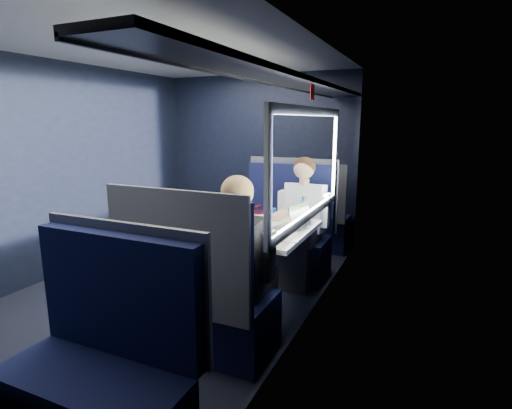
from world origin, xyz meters
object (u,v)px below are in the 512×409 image
at_px(seat_bay_near, 283,236).
at_px(seat_row_back, 103,374).
at_px(laptop, 293,223).
at_px(seat_bay_far, 200,300).
at_px(seat_row_front, 308,219).
at_px(man, 302,215).
at_px(table, 270,238).
at_px(cup, 305,219).
at_px(woman, 241,256).
at_px(bottle_small, 304,211).

xyz_separation_m(seat_bay_near, seat_row_back, (0.01, -2.66, -0.01)).
bearing_deg(laptop, seat_bay_far, -111.74).
relative_size(seat_row_front, man, 0.88).
height_order(seat_bay_far, seat_row_back, seat_bay_far).
xyz_separation_m(table, seat_bay_far, (-0.18, -0.87, -0.25)).
bearing_deg(seat_bay_near, cup, -52.36).
relative_size(seat_row_front, woman, 0.88).
relative_size(seat_bay_far, cup, 15.19).
bearing_deg(seat_bay_near, seat_row_back, -89.71).
height_order(man, bottle_small, man).
bearing_deg(seat_row_front, seat_bay_near, -90.84).
distance_m(seat_row_front, woman, 2.54).
bearing_deg(table, cup, 56.74).
height_order(seat_row_front, laptop, seat_row_front).
height_order(table, bottle_small, bottle_small).
relative_size(table, seat_row_front, 0.86).
distance_m(bottle_small, cup, 0.09).
height_order(seat_row_front, seat_row_back, same).
bearing_deg(cup, seat_bay_near, 127.64).
relative_size(man, laptop, 3.72).
bearing_deg(bottle_small, laptop, -88.73).
distance_m(seat_row_front, laptop, 1.81).
xyz_separation_m(seat_row_back, man, (0.25, 2.50, 0.31)).
relative_size(seat_row_back, cup, 13.98).
bearing_deg(table, seat_bay_far, -101.78).
relative_size(table, cup, 12.05).
height_order(seat_row_front, cup, seat_row_front).
height_order(seat_bay_far, laptop, seat_bay_far).
bearing_deg(woman, table, 95.45).
xyz_separation_m(seat_row_front, seat_row_back, (0.00, -3.59, 0.00)).
height_order(seat_bay_far, man, man).
bearing_deg(seat_bay_far, seat_bay_near, 90.45).
relative_size(seat_row_front, seat_row_back, 1.00).
xyz_separation_m(seat_row_back, laptop, (0.38, 1.86, 0.39)).
height_order(laptop, bottle_small, bottle_small).
bearing_deg(table, bottle_small, 63.71).
xyz_separation_m(seat_bay_far, cup, (0.40, 1.21, 0.37)).
xyz_separation_m(laptop, bottle_small, (-0.01, 0.31, 0.04)).
height_order(man, woman, same).
bearing_deg(man, table, -95.52).
bearing_deg(laptop, seat_row_front, 102.25).
height_order(table, woman, woman).
xyz_separation_m(woman, bottle_small, (0.12, 1.08, 0.12)).
relative_size(man, cup, 15.93).
relative_size(seat_row_back, man, 0.88).
bearing_deg(table, man, 84.48).
bearing_deg(man, seat_bay_near, 147.65).
bearing_deg(seat_bay_far, man, 80.97).
bearing_deg(laptop, seat_bay_near, 115.97).
relative_size(seat_bay_near, seat_row_front, 1.09).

